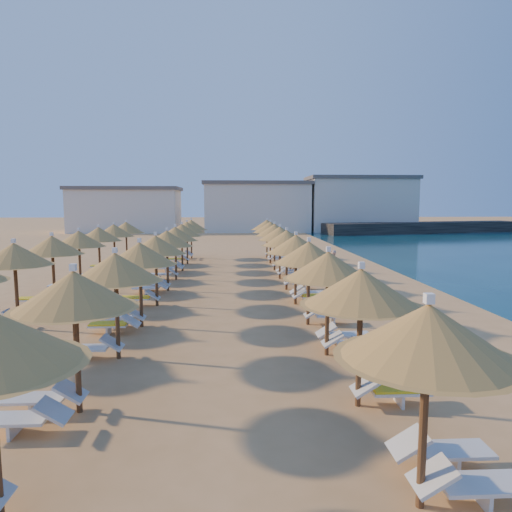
{
  "coord_description": "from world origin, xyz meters",
  "views": [
    {
      "loc": [
        -0.16,
        -21.54,
        4.34
      ],
      "look_at": [
        1.14,
        4.0,
        1.3
      ],
      "focal_mm": 32.0,
      "sensor_mm": 36.0,
      "label": 1
    }
  ],
  "objects": [
    {
      "name": "parasol_row_east",
      "position": [
        2.49,
        -0.94,
        2.53
      ],
      "size": [
        2.56,
        31.91,
        3.11
      ],
      "color": "brown",
      "rests_on": "ground"
    },
    {
      "name": "parasol_row_west",
      "position": [
        -3.36,
        -0.94,
        2.53
      ],
      "size": [
        2.56,
        31.91,
        3.11
      ],
      "color": "brown",
      "rests_on": "ground"
    },
    {
      "name": "ground",
      "position": [
        0.0,
        0.0,
        0.0
      ],
      "size": [
        220.0,
        220.0,
        0.0
      ],
      "primitive_type": "plane",
      "color": "tan",
      "rests_on": "ground"
    },
    {
      "name": "parasol_row_inland",
      "position": [
        -7.56,
        0.69,
        2.53
      ],
      "size": [
        2.56,
        22.12,
        3.11
      ],
      "color": "brown",
      "rests_on": "ground"
    },
    {
      "name": "beachgoer_b",
      "position": [
        4.3,
        4.51,
        0.87
      ],
      "size": [
        0.7,
        0.87,
        1.74
      ],
      "primitive_type": "imported",
      "rotation": [
        0.0,
        0.0,
        -1.53
      ],
      "color": "tan",
      "rests_on": "ground"
    },
    {
      "name": "jetty",
      "position": [
        26.88,
        41.59,
        0.75
      ],
      "size": [
        30.11,
        10.84,
        1.5
      ],
      "primitive_type": "cube",
      "rotation": [
        0.0,
        0.0,
        0.23
      ],
      "color": "black",
      "rests_on": "ground"
    },
    {
      "name": "hotel_blocks",
      "position": [
        3.43,
        46.03,
        3.7
      ],
      "size": [
        50.01,
        8.64,
        8.1
      ],
      "color": "beige",
      "rests_on": "ground"
    },
    {
      "name": "loungers",
      "position": [
        -1.98,
        -0.75,
        0.34
      ],
      "size": [
        13.09,
        29.92,
        0.66
      ],
      "color": "silver",
      "rests_on": "ground"
    },
    {
      "name": "beachgoer_a",
      "position": [
        5.29,
        2.92,
        0.86
      ],
      "size": [
        0.42,
        0.63,
        1.73
      ],
      "primitive_type": "imported",
      "rotation": [
        0.0,
        0.0,
        -1.56
      ],
      "color": "tan",
      "rests_on": "ground"
    },
    {
      "name": "beachgoer_c",
      "position": [
        3.58,
        7.03,
        0.84
      ],
      "size": [
        1.03,
        0.92,
        1.67
      ],
      "primitive_type": "imported",
      "rotation": [
        0.0,
        0.0,
        -0.65
      ],
      "color": "tan",
      "rests_on": "ground"
    }
  ]
}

